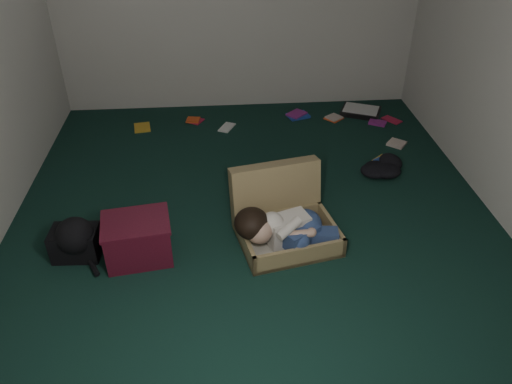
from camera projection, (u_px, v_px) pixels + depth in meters
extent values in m
plane|color=black|center=(255.00, 217.00, 4.17)|extent=(4.50, 4.50, 0.00)
plane|color=silver|center=(310.00, 315.00, 1.58)|extent=(4.50, 0.00, 4.50)
cube|color=#9B8555|center=(289.00, 237.00, 3.82)|extent=(0.81, 0.65, 0.17)
cube|color=beige|center=(289.00, 241.00, 3.84)|extent=(0.74, 0.58, 0.02)
cube|color=#9B8555|center=(276.00, 194.00, 3.99)|extent=(0.75, 0.37, 0.53)
cube|color=silver|center=(288.00, 229.00, 3.75)|extent=(0.35, 0.27, 0.23)
sphere|color=tan|center=(259.00, 231.00, 3.63)|extent=(0.20, 0.20, 0.20)
ellipsoid|color=black|center=(252.00, 223.00, 3.65)|extent=(0.26, 0.27, 0.23)
ellipsoid|color=navy|center=(306.00, 225.00, 3.79)|extent=(0.24, 0.27, 0.23)
cube|color=navy|center=(302.00, 237.00, 3.69)|extent=(0.30, 0.26, 0.14)
cube|color=navy|center=(321.00, 237.00, 3.73)|extent=(0.26, 0.15, 0.11)
sphere|color=white|center=(331.00, 234.00, 3.79)|extent=(0.11, 0.11, 0.11)
sphere|color=white|center=(335.00, 241.00, 3.74)|extent=(0.10, 0.10, 0.10)
cylinder|color=tan|center=(301.00, 234.00, 3.63)|extent=(0.20, 0.10, 0.07)
cube|color=#4A0F1E|center=(138.00, 240.00, 3.67)|extent=(0.51, 0.43, 0.31)
cube|color=#4A0F1E|center=(135.00, 222.00, 3.57)|extent=(0.54, 0.45, 0.02)
cube|color=black|center=(361.00, 111.00, 5.80)|extent=(0.53, 0.47, 0.05)
cube|color=white|center=(361.00, 109.00, 5.79)|extent=(0.47, 0.41, 0.01)
cube|color=gold|center=(142.00, 127.00, 5.50)|extent=(0.18, 0.14, 0.02)
cube|color=#BC193B|center=(195.00, 120.00, 5.64)|extent=(0.23, 0.22, 0.02)
cube|color=white|center=(227.00, 127.00, 5.50)|extent=(0.18, 0.21, 0.02)
cube|color=#2049B0|center=(298.00, 116.00, 5.74)|extent=(0.19, 0.22, 0.02)
cube|color=#EA4C1B|center=(334.00, 118.00, 5.69)|extent=(0.23, 0.21, 0.02)
cube|color=#238329|center=(364.00, 110.00, 5.87)|extent=(0.19, 0.15, 0.02)
cube|color=#902483|center=(377.00, 123.00, 5.59)|extent=(0.23, 0.22, 0.02)
cube|color=beige|center=(397.00, 144.00, 5.19)|extent=(0.17, 0.20, 0.02)
cube|color=gold|center=(385.00, 161.00, 4.90)|extent=(0.20, 0.22, 0.02)
cube|color=#BC193B|center=(392.00, 120.00, 5.66)|extent=(0.22, 0.20, 0.02)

